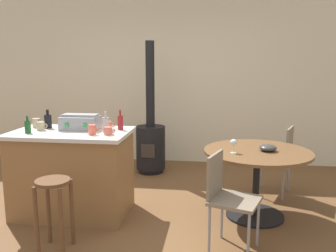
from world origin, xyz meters
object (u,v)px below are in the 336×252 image
wooden_stool (54,201)px  bottle_2 (120,122)px  folding_chair_far (279,155)px  wine_glass (234,143)px  cup_3 (108,131)px  cup_2 (92,130)px  bottle_1 (48,121)px  folding_chair_near (227,194)px  wood_stove (151,140)px  kitchen_island (73,173)px  bottle_0 (28,127)px  cup_4 (109,126)px  dining_table (257,166)px  serving_bowl (268,148)px  cup_0 (41,126)px  toolbox (80,122)px  bottle_3 (106,124)px  cup_1 (37,123)px

wooden_stool → bottle_2: (0.36, 0.92, 0.55)m
folding_chair_far → wine_glass: size_ratio=6.08×
bottle_2 → cup_3: size_ratio=1.87×
folding_chair_far → cup_2: 2.33m
bottle_2 → bottle_1: bearing=-179.0°
folding_chair_near → cup_2: (-1.35, 0.39, 0.47)m
wood_stove → kitchen_island: bearing=-109.7°
bottle_0 → wine_glass: size_ratio=1.26×
kitchen_island → wooden_stool: size_ratio=1.94×
bottle_1 → cup_4: (0.71, -0.02, -0.03)m
bottle_2 → dining_table: bearing=1.1°
cup_2 → serving_bowl: size_ratio=0.62×
cup_0 → cup_2: 0.66m
dining_table → toolbox: toolbox is taller
wine_glass → cup_3: bearing=-171.9°
cup_3 → bottle_3: bearing=117.5°
bottle_3 → folding_chair_near: bearing=-22.9°
wood_stove → cup_1: 1.83m
wood_stove → cup_3: bearing=-93.7°
bottle_1 → cup_0: bottle_1 is taller
wooden_stool → folding_chair_near: folding_chair_near is taller
bottle_1 → cup_2: (0.62, -0.29, -0.03)m
bottle_2 → wood_stove: bearing=87.5°
kitchen_island → folding_chair_near: bearing=-18.4°
wood_stove → cup_0: size_ratio=16.21×
wine_glass → bottle_2: bearing=174.7°
cup_0 → cup_3: (0.80, -0.15, -0.00)m
folding_chair_near → cup_4: (-1.26, 0.66, 0.46)m
wooden_stool → bottle_3: bearing=71.5°
kitchen_island → dining_table: size_ratio=1.12×
bottle_1 → wine_glass: bearing=-2.7°
dining_table → folding_chair_near: folding_chair_near is taller
toolbox → cup_2: 0.34m
kitchen_island → cup_2: bearing=-27.8°
dining_table → cup_3: (-1.52, -0.32, 0.40)m
folding_chair_far → cup_1: (-2.80, -0.72, 0.46)m
folding_chair_near → cup_0: size_ratio=7.14×
bottle_2 → serving_bowl: size_ratio=1.21×
wood_stove → cup_2: (-0.27, -1.75, 0.48)m
cup_4 → bottle_1: bearing=178.2°
bottle_3 → toolbox: bearing=159.1°
cup_2 → wine_glass: bearing=7.8°
dining_table → cup_3: bearing=-168.1°
kitchen_island → bottle_3: size_ratio=5.68×
bottle_1 → wine_glass: bottle_1 is taller
dining_table → bottle_3: size_ratio=5.09×
folding_chair_near → wine_glass: wine_glass is taller
wood_stove → folding_chair_far: bearing=-22.1°
dining_table → cup_1: cup_1 is taller
wood_stove → cup_3: wood_stove is taller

